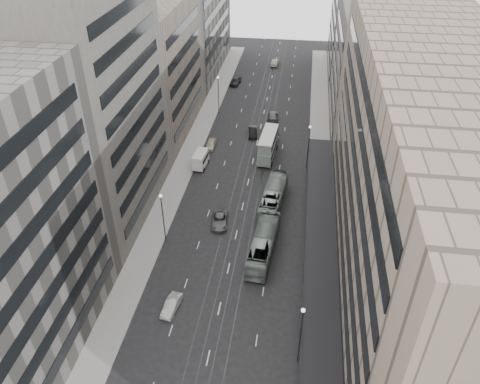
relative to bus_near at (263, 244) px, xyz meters
The scene contains 25 objects.
ground 12.39m from the bus_near, 110.45° to the right, with size 220.00×220.00×0.00m, color black.
sidewalk_right 27.17m from the bus_near, 73.48° to the left, with size 4.00×125.00×0.15m, color gray.
sidewalk_left 30.72m from the bus_near, 122.06° to the left, with size 4.00×125.00×0.15m, color gray.
department_store 21.97m from the bus_near, 11.52° to the right, with size 19.20×60.00×30.00m.
building_right_mid 45.20m from the bus_near, 66.98° to the left, with size 15.00×28.00×24.00m, color #4A4540.
building_right_far 73.61m from the bus_near, 76.28° to the left, with size 15.00×32.00×28.00m, color slate.
building_left_b 30.91m from the bus_near, 163.78° to the left, with size 15.00×26.00×34.00m, color #4A4540.
building_left_c 44.41m from the bus_near, 126.78° to the left, with size 15.00×28.00×25.00m, color #6A6052.
building_left_d 73.30m from the bus_near, 110.91° to the left, with size 15.00×38.00×28.00m, color slate.
lamp_right_near 17.71m from the bus_near, 71.84° to the right, with size 0.44×0.44×8.32m.
lamp_right_far 24.37m from the bus_near, 77.03° to the left, with size 0.44×0.44×8.32m.
lamp_left_near 14.43m from the bus_near, behind, with size 0.44×0.44×8.32m.
lamp_left_far 45.83m from the bus_near, 107.83° to the left, with size 0.44×0.44×8.32m.
bus_near is the anchor object (origin of this frame).
bus_far 11.35m from the bus_near, 87.69° to the left, with size 2.86×12.21×3.40m, color gray.
double_decker 26.32m from the bus_near, 93.86° to the left, with size 3.25×8.94×4.80m.
panel_van 25.10m from the bus_near, 122.04° to the left, with size 2.46×4.57×2.79m.
sedan_1 15.17m from the bus_near, 131.19° to the right, with size 1.40×4.03×1.33m, color #B3B3AF.
sedan_2 9.14m from the bus_near, 141.35° to the left, with size 2.25×4.88×1.36m, color #59595C.
sedan_4 31.06m from the bus_near, 114.33° to the left, with size 1.73×4.30×1.47m, color #C0B49F.
sedan_5 34.91m from the bus_near, 99.09° to the left, with size 1.60×4.60×1.52m, color black.
sedan_6 34.41m from the bus_near, 92.89° to the left, with size 2.68×5.81×1.61m, color silver.
sedan_7 42.05m from the bus_near, 92.90° to the left, with size 2.18×5.36×1.56m, color #4E4D50.
sedan_8 61.61m from the bus_near, 101.98° to the left, with size 2.00×4.96×1.69m, color black.
sedan_9 75.00m from the bus_near, 93.26° to the left, with size 1.65×4.72×1.56m, color gray.
Camera 1 is at (7.85, -36.72, 44.12)m, focal length 35.00 mm.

